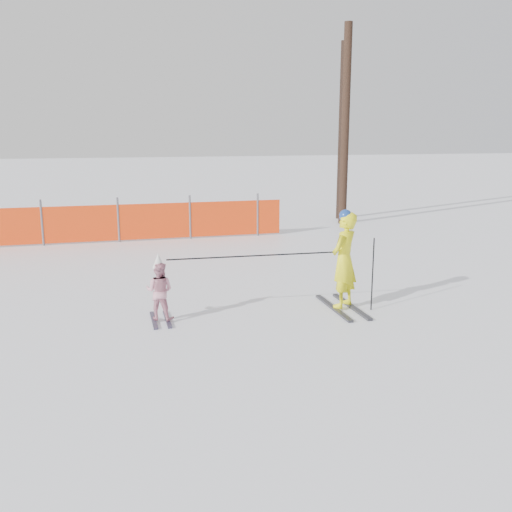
{
  "coord_description": "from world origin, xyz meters",
  "views": [
    {
      "loc": [
        -2.34,
        -8.48,
        3.05
      ],
      "look_at": [
        0.0,
        0.5,
        1.0
      ],
      "focal_mm": 40.0,
      "sensor_mm": 36.0,
      "label": 1
    }
  ],
  "objects": [
    {
      "name": "ground",
      "position": [
        0.0,
        0.0,
        0.0
      ],
      "size": [
        120.0,
        120.0,
        0.0
      ],
      "primitive_type": "plane",
      "color": "white",
      "rests_on": "ground"
    },
    {
      "name": "adult",
      "position": [
        1.54,
        0.38,
        0.87
      ],
      "size": [
        0.72,
        1.52,
        1.75
      ],
      "color": "black",
      "rests_on": "ground"
    },
    {
      "name": "child",
      "position": [
        -1.61,
        0.52,
        0.52
      ],
      "size": [
        0.57,
        0.87,
        1.14
      ],
      "color": "black",
      "rests_on": "ground"
    },
    {
      "name": "ski_poles",
      "position": [
        0.58,
        0.37,
        0.9
      ],
      "size": [
        3.49,
        0.35,
        1.27
      ],
      "color": "black",
      "rests_on": "ground"
    },
    {
      "name": "safety_fence",
      "position": [
        -4.79,
        7.63,
        0.56
      ],
      "size": [
        14.7,
        0.06,
        1.25
      ],
      "color": "#595960",
      "rests_on": "ground"
    },
    {
      "name": "tree_trunks",
      "position": [
        5.4,
        9.63,
        3.1
      ],
      "size": [
        0.61,
        1.33,
        6.38
      ],
      "color": "black",
      "rests_on": "ground"
    }
  ]
}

